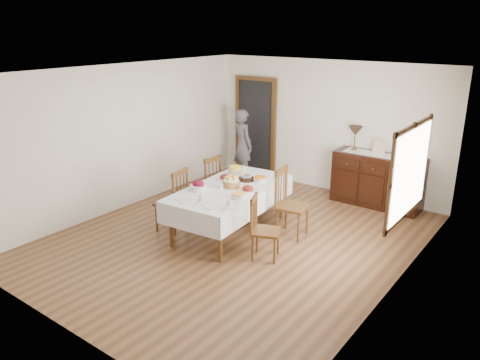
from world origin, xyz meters
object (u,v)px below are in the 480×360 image
Objects in this scene: chair_left_far at (207,183)px; person at (243,143)px; chair_right_far at (289,202)px; sideboard at (377,180)px; chair_left_near at (174,200)px; dining_table at (230,192)px; chair_right_near at (262,227)px; table_lamp at (355,132)px.

person is (-0.61, 1.89, 0.29)m from chair_left_far.
chair_left_far is 0.95× the size of chair_right_far.
chair_left_far is at bearing -137.82° from sideboard.
chair_left_near is 2.95m from person.
dining_table is 1.43× the size of sideboard.
chair_left_far is (-0.87, 0.45, -0.15)m from dining_table.
person is (-1.47, 2.35, 0.14)m from dining_table.
chair_right_near is at bearing -100.05° from sideboard.
chair_right_far reaches higher than chair_left_near.
table_lamp is at bearing 142.97° from chair_left_far.
chair_right_far is 2.99m from person.
chair_left_far is 1.11× the size of chair_right_near.
sideboard is 3.54× the size of table_lamp.
dining_table is 2.47× the size of chair_right_near.
sideboard is (1.46, 2.57, -0.19)m from dining_table.
chair_right_far is at bearing -93.15° from table_lamp.
chair_left_near is 1.01× the size of chair_left_far.
chair_right_near is 0.91m from chair_right_far.
chair_right_near is 3.16m from table_lamp.
sideboard reaches higher than dining_table.
chair_left_far is 2.28× the size of table_lamp.
chair_left_far is at bearing 178.31° from chair_left_near.
chair_left_far is 2.92m from table_lamp.
person reaches higher than sideboard.
chair_left_near reaches higher than chair_left_far.
person is at bearing 17.64° from chair_right_near.
person is at bearing -174.07° from chair_left_near.
person is (-2.40, 2.79, 0.34)m from chair_right_near.
chair_left_far reaches higher than sideboard.
sideboard is 0.99m from table_lamp.
table_lamp is (0.02, 3.04, 0.86)m from chair_right_near.
table_lamp is at bearing 143.07° from chair_left_near.
table_lamp reaches higher than sideboard.
chair_right_near is 0.58× the size of sideboard.
dining_table is 2.96m from sideboard.
chair_left_near is 0.97m from chair_left_far.
chair_right_near is at bearing 152.99° from person.
chair_left_far is 2.01m from person.
chair_right_near is (1.80, -0.90, -0.05)m from chair_left_far.
dining_table is 2.77m from person.
chair_left_near is 1.86m from chair_right_far.
person reaches higher than chair_right_near.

